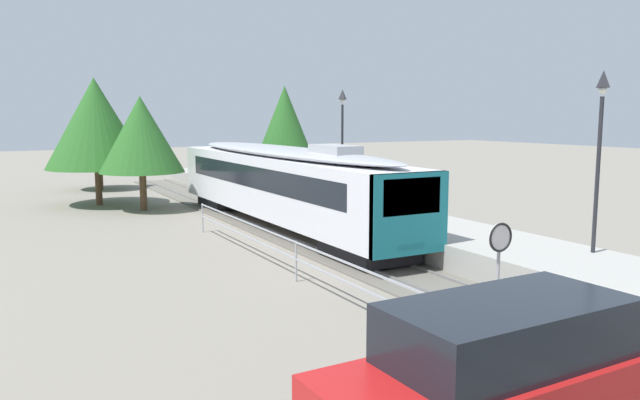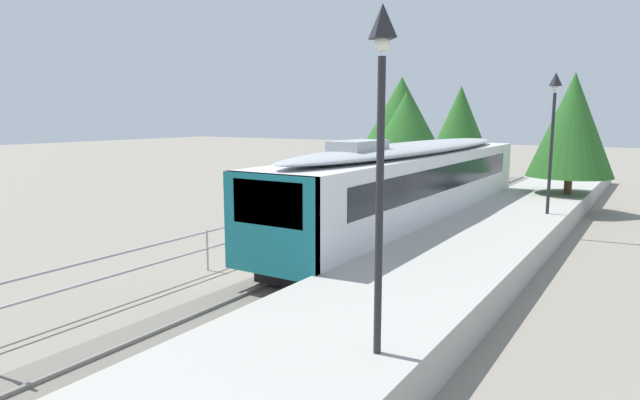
% 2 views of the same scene
% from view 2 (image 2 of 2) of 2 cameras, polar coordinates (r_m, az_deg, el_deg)
% --- Properties ---
extents(ground_plane, '(160.00, 160.00, 0.00)m').
position_cam_2_polar(ground_plane, '(17.44, -8.68, -6.71)').
color(ground_plane, gray).
extents(track_rails, '(3.20, 60.00, 0.14)m').
position_cam_2_polar(track_rails, '(15.69, -0.29, -8.23)').
color(track_rails, '#6B665B').
rests_on(track_rails, ground).
extents(commuter_train, '(2.82, 18.72, 3.74)m').
position_cam_2_polar(commuter_train, '(21.36, 9.84, 1.98)').
color(commuter_train, silver).
rests_on(commuter_train, track_rails).
extents(station_platform, '(3.90, 60.00, 0.90)m').
position_cam_2_polar(station_platform, '(14.17, 10.98, -8.53)').
color(station_platform, '#A8A59E').
rests_on(station_platform, ground).
extents(platform_lamp_mid_platform, '(0.34, 0.34, 5.35)m').
position_cam_2_polar(platform_lamp_mid_platform, '(8.22, 6.43, 8.69)').
color(platform_lamp_mid_platform, '#232328').
rests_on(platform_lamp_mid_platform, station_platform).
extents(platform_lamp_far_end, '(0.34, 0.34, 5.35)m').
position_cam_2_polar(platform_lamp_far_end, '(22.42, 23.32, 8.06)').
color(platform_lamp_far_end, '#232328').
rests_on(platform_lamp_far_end, station_platform).
extents(tree_behind_carpark, '(4.40, 4.40, 6.80)m').
position_cam_2_polar(tree_behind_carpark, '(40.99, 14.52, 7.93)').
color(tree_behind_carpark, brown).
rests_on(tree_behind_carpark, ground).
extents(tree_behind_station_far, '(5.50, 5.50, 7.03)m').
position_cam_2_polar(tree_behind_station_far, '(34.35, 8.52, 8.54)').
color(tree_behind_station_far, brown).
rests_on(tree_behind_station_far, ground).
extents(tree_distant_left, '(4.37, 4.37, 5.98)m').
position_cam_2_polar(tree_distant_left, '(30.70, 9.01, 7.48)').
color(tree_distant_left, brown).
rests_on(tree_distant_left, ground).
extents(tree_distant_centre, '(3.97, 3.97, 6.70)m').
position_cam_2_polar(tree_distant_centre, '(28.74, 24.98, 7.14)').
color(tree_distant_centre, brown).
rests_on(tree_distant_centre, ground).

